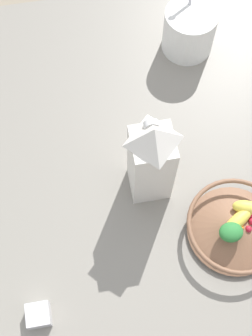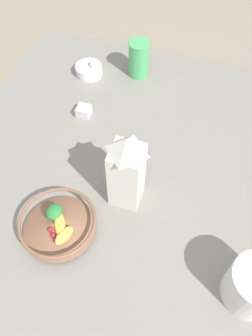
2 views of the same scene
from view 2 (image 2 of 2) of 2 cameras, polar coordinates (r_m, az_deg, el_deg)
The scene contains 7 objects.
ground_plane at distance 1.08m, azimuth 1.68°, elevation -0.80°, with size 6.00×6.00×0.00m, color gray.
countertop at distance 1.06m, azimuth 1.71°, elevation -0.08°, with size 1.20×1.20×0.05m.
fruit_bowl at distance 0.92m, azimuth -11.70°, elevation -9.51°, with size 0.21×0.21×0.07m.
milk_carton at distance 0.87m, azimuth 0.13°, elevation -0.49°, with size 0.08×0.08×0.26m.
drinking_cup at distance 1.32m, azimuth 2.23°, elevation 18.56°, with size 0.08×0.08×0.14m.
spice_jar at distance 1.19m, azimuth -7.34°, elevation 9.71°, with size 0.05×0.05×0.04m.
garlic_bowl at distance 1.35m, azimuth -6.41°, elevation 16.66°, with size 0.11×0.11×0.07m.
Camera 2 is at (-0.60, -0.16, 0.88)m, focal length 35.00 mm.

